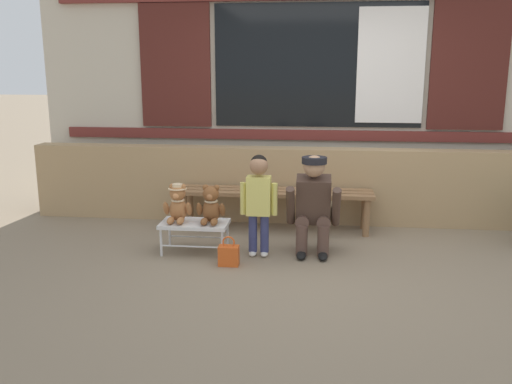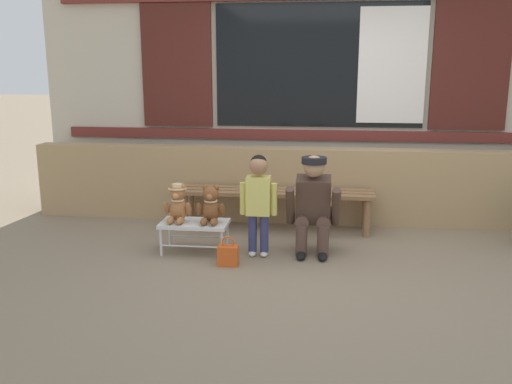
% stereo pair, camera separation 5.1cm
% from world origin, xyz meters
% --- Properties ---
extents(ground_plane, '(60.00, 60.00, 0.00)m').
position_xyz_m(ground_plane, '(0.00, 0.00, 0.00)').
color(ground_plane, '#84725B').
extents(brick_low_wall, '(6.51, 0.25, 0.85)m').
position_xyz_m(brick_low_wall, '(0.00, 1.43, 0.42)').
color(brick_low_wall, tan).
rests_on(brick_low_wall, ground).
extents(shop_facade, '(6.65, 0.26, 3.33)m').
position_xyz_m(shop_facade, '(0.00, 1.94, 1.68)').
color(shop_facade, beige).
rests_on(shop_facade, ground).
extents(wooden_bench_long, '(2.10, 0.40, 0.44)m').
position_xyz_m(wooden_bench_long, '(-0.43, 1.06, 0.37)').
color(wooden_bench_long, '#8E6642').
rests_on(wooden_bench_long, ground).
extents(small_display_bench, '(0.64, 0.36, 0.30)m').
position_xyz_m(small_display_bench, '(-1.12, 0.22, 0.27)').
color(small_display_bench, silver).
rests_on(small_display_bench, ground).
extents(teddy_bear_with_hat, '(0.28, 0.27, 0.36)m').
position_xyz_m(teddy_bear_with_hat, '(-1.28, 0.23, 0.47)').
color(teddy_bear_with_hat, '#A86B3D').
rests_on(teddy_bear_with_hat, small_display_bench).
extents(teddy_bear_plain, '(0.28, 0.26, 0.36)m').
position_xyz_m(teddy_bear_plain, '(-0.96, 0.22, 0.46)').
color(teddy_bear_plain, brown).
rests_on(teddy_bear_plain, small_display_bench).
extents(child_standing, '(0.35, 0.18, 0.96)m').
position_xyz_m(child_standing, '(-0.51, 0.20, 0.59)').
color(child_standing, navy).
rests_on(child_standing, ground).
extents(adult_crouching, '(0.50, 0.49, 0.95)m').
position_xyz_m(adult_crouching, '(0.00, 0.32, 0.48)').
color(adult_crouching, brown).
rests_on(adult_crouching, ground).
extents(handbag_on_ground, '(0.18, 0.11, 0.27)m').
position_xyz_m(handbag_on_ground, '(-0.74, -0.09, 0.10)').
color(handbag_on_ground, '#DB561E').
rests_on(handbag_on_ground, ground).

